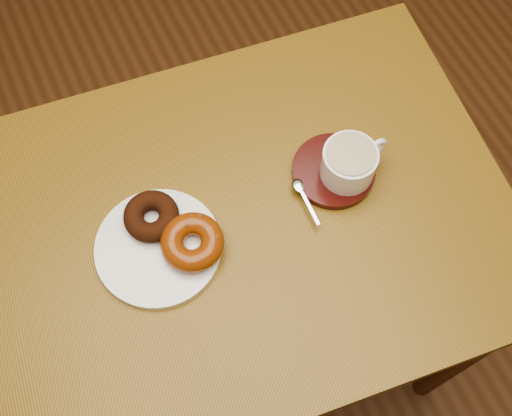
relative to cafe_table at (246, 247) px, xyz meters
name	(u,v)px	position (x,y,z in m)	size (l,w,h in m)	color
ground	(282,236)	(0.22, 0.24, -0.70)	(6.00, 6.00, 0.00)	brown
cafe_table	(246,247)	(0.00, 0.00, 0.00)	(0.96, 0.76, 0.84)	brown
donut_plate	(158,248)	(-0.15, 0.01, 0.14)	(0.21, 0.21, 0.01)	white
donut_cinnamon	(151,216)	(-0.14, 0.06, 0.16)	(0.09, 0.09, 0.03)	black
donut_caramel	(192,242)	(-0.10, -0.02, 0.16)	(0.11, 0.11, 0.04)	#7D370D
saucer	(333,171)	(0.17, 0.01, 0.14)	(0.14, 0.14, 0.02)	#350907
coffee_cup	(350,162)	(0.19, 0.00, 0.18)	(0.12, 0.09, 0.06)	white
teaspoon	(301,190)	(0.10, 0.00, 0.15)	(0.02, 0.09, 0.01)	silver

